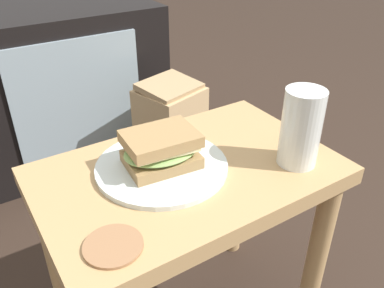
% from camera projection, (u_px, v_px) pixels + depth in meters
% --- Properties ---
extents(side_table, '(0.56, 0.36, 0.46)m').
position_uv_depth(side_table, '(188.00, 205.00, 0.80)').
color(side_table, tan).
rests_on(side_table, ground).
extents(tv_cabinet, '(0.96, 0.46, 0.58)m').
position_uv_depth(tv_cabinet, '(29.00, 92.00, 1.48)').
color(tv_cabinet, black).
rests_on(tv_cabinet, ground).
extents(plate, '(0.25, 0.25, 0.01)m').
position_uv_depth(plate, '(162.00, 166.00, 0.75)').
color(plate, silver).
rests_on(plate, side_table).
extents(sandwich_front, '(0.15, 0.12, 0.07)m').
position_uv_depth(sandwich_front, '(161.00, 149.00, 0.73)').
color(sandwich_front, '#9E7A4C').
rests_on(sandwich_front, plate).
extents(beer_glass, '(0.07, 0.07, 0.15)m').
position_uv_depth(beer_glass, '(301.00, 129.00, 0.73)').
color(beer_glass, silver).
rests_on(beer_glass, side_table).
extents(coaster, '(0.09, 0.09, 0.01)m').
position_uv_depth(coaster, '(113.00, 246.00, 0.58)').
color(coaster, '#996B47').
rests_on(coaster, side_table).
extents(paper_bag, '(0.23, 0.22, 0.40)m').
position_uv_depth(paper_bag, '(171.00, 137.00, 1.39)').
color(paper_bag, tan).
rests_on(paper_bag, ground).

